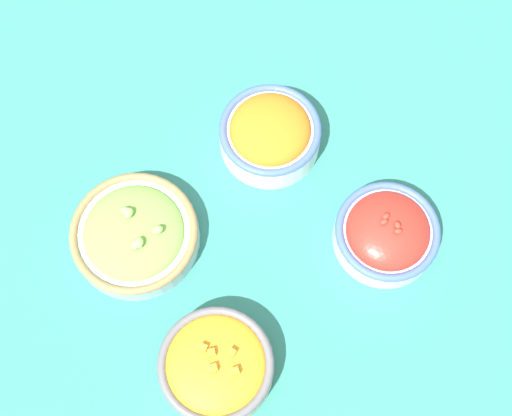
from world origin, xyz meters
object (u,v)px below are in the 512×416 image
object	(u,v)px
bowl_carrots	(270,133)
bowl_cherry_tomatoes	(387,233)
bowl_lettuce	(135,234)
bowl_squash	(216,366)

from	to	relation	value
bowl_carrots	bowl_cherry_tomatoes	bearing A→B (deg)	98.95
bowl_lettuce	bowl_carrots	bearing A→B (deg)	-179.48
bowl_cherry_tomatoes	bowl_carrots	size ratio (longest dim) A/B	0.98
bowl_cherry_tomatoes	bowl_carrots	xyz separation A→B (m)	(0.04, -0.23, 0.01)
bowl_lettuce	bowl_carrots	world-z (taller)	bowl_carrots
bowl_carrots	bowl_squash	bearing A→B (deg)	39.77
bowl_cherry_tomatoes	bowl_carrots	world-z (taller)	bowl_carrots
bowl_squash	bowl_carrots	distance (m)	0.35
bowl_squash	bowl_lettuce	xyz separation A→B (m)	(-0.02, -0.22, -0.01)
bowl_cherry_tomatoes	bowl_carrots	bearing A→B (deg)	-81.05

